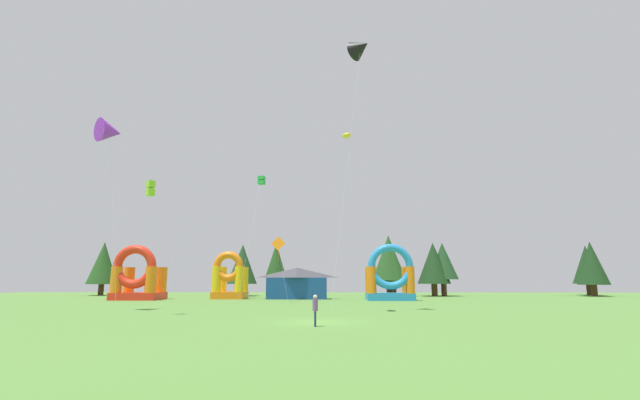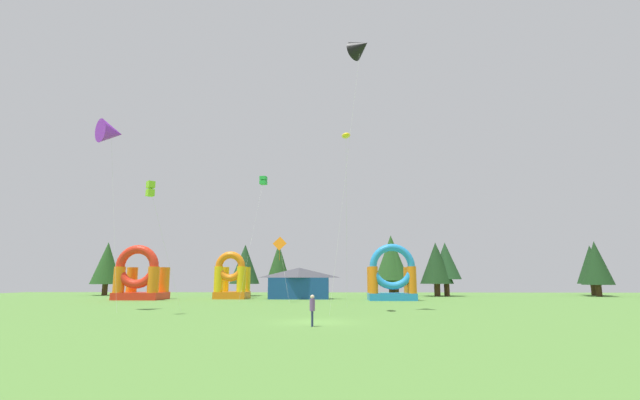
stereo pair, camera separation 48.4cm
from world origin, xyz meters
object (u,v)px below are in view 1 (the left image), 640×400
person_near_camera (315,308)px  inflatable_blue_arch (390,279)px  kite_orange_diamond (279,245)px  inflatable_yellow_castle (137,280)px  kite_yellow_parafoil (346,136)px  kite_purple_delta (110,132)px  kite_lime_box (151,189)px  kite_black_delta (361,48)px  festival_tent (297,283)px  kite_green_box (261,180)px  inflatable_red_slide (230,281)px

person_near_camera → inflatable_blue_arch: size_ratio=0.25×
kite_orange_diamond → person_near_camera: size_ratio=4.07×
inflatable_yellow_castle → person_near_camera: bearing=-52.8°
kite_yellow_parafoil → inflatable_yellow_castle: size_ratio=2.20×
kite_purple_delta → kite_lime_box: 9.69m
kite_black_delta → festival_tent: kite_black_delta is taller
kite_purple_delta → festival_tent: 30.31m
kite_green_box → person_near_camera: 37.71m
inflatable_red_slide → inflatable_yellow_castle: size_ratio=0.91×
person_near_camera → kite_black_delta: bearing=-20.3°
festival_tent → inflatable_yellow_castle: bearing=-171.5°
kite_yellow_parafoil → kite_lime_box: bearing=-168.6°
kite_yellow_parafoil → kite_green_box: size_ratio=0.91×
kite_green_box → person_near_camera: kite_green_box is taller
kite_purple_delta → kite_lime_box: (5.90, -4.56, -6.18)m
inflatable_blue_arch → kite_orange_diamond: bearing=-161.9°
festival_tent → kite_purple_delta: bearing=-124.8°
kite_purple_delta → inflatable_blue_arch: bearing=33.9°
kite_purple_delta → kite_black_delta: size_ratio=0.70×
kite_orange_diamond → kite_yellow_parafoil: (7.37, -15.44, 8.11)m
kite_yellow_parafoil → kite_black_delta: size_ratio=0.63×
kite_green_box → kite_lime_box: size_ratio=1.64×
kite_lime_box → festival_tent: kite_lime_box is taller
kite_purple_delta → inflatable_red_slide: (6.33, 22.48, -13.34)m
kite_lime_box → festival_tent: size_ratio=1.28×
kite_yellow_parafoil → inflatable_blue_arch: 24.03m
kite_yellow_parafoil → kite_black_delta: 8.65m
kite_green_box → inflatable_red_slide: (-4.10, 0.81, -13.64)m
kite_black_delta → kite_lime_box: bearing=-167.5°
kite_lime_box → inflatable_blue_arch: (21.39, 22.91, -6.95)m
kite_lime_box → inflatable_yellow_castle: kite_lime_box is taller
kite_yellow_parafoil → person_near_camera: bearing=-102.7°
kite_purple_delta → kite_orange_diamond: bearing=45.3°
kite_lime_box → inflatable_blue_arch: kite_lime_box is taller
kite_orange_diamond → person_near_camera: (5.03, -25.87, -5.50)m
inflatable_blue_arch → festival_tent: bearing=161.9°
kite_orange_diamond → kite_green_box: kite_green_box is taller
person_near_camera → festival_tent: festival_tent is taller
inflatable_blue_arch → festival_tent: inflatable_blue_arch is taller
inflatable_blue_arch → inflatable_yellow_castle: bearing=178.5°
kite_purple_delta → inflatable_yellow_castle: (-4.80, 19.20, -13.16)m
kite_green_box → person_near_camera: size_ratio=9.41×
kite_orange_diamond → kite_black_delta: 23.93m
person_near_camera → inflatable_blue_arch: (8.45, 30.28, 1.51)m
kite_purple_delta → kite_black_delta: 23.80m
kite_lime_box → festival_tent: 29.39m
festival_tent → kite_lime_box: bearing=-109.6°
kite_orange_diamond → inflatable_red_slide: (-7.48, 8.52, -4.20)m
kite_purple_delta → festival_tent: (15.44, 22.23, -13.64)m
kite_orange_diamond → kite_yellow_parafoil: kite_yellow_parafoil is taller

